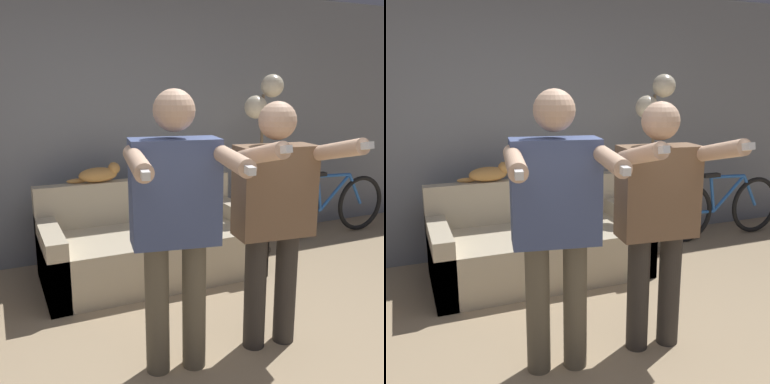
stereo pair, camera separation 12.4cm
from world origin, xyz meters
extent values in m
cube|color=gray|center=(0.00, 2.52, 1.30)|extent=(10.00, 0.05, 2.60)
cube|color=beige|center=(0.17, 1.81, 0.21)|extent=(1.87, 0.91, 0.42)
cube|color=beige|center=(0.17, 2.19, 0.62)|extent=(1.87, 0.14, 0.39)
cube|color=beige|center=(-0.69, 1.81, 0.28)|extent=(0.16, 0.91, 0.56)
cube|color=beige|center=(1.02, 1.81, 0.28)|extent=(0.16, 0.91, 0.56)
cylinder|color=#6B604C|center=(-0.26, 0.48, 0.40)|extent=(0.14, 0.14, 0.79)
cylinder|color=#6B604C|center=(-0.04, 0.44, 0.40)|extent=(0.14, 0.14, 0.79)
cube|color=#475684|center=(-0.15, 0.46, 1.09)|extent=(0.52, 0.31, 0.59)
sphere|color=#D8AD8C|center=(-0.15, 0.46, 1.53)|extent=(0.23, 0.23, 0.23)
cylinder|color=#D8AD8C|center=(-0.42, 0.25, 1.30)|extent=(0.18, 0.51, 0.11)
cube|color=white|center=(-0.47, 0.01, 1.29)|extent=(0.06, 0.13, 0.04)
cylinder|color=#D8AD8C|center=(0.03, 0.17, 1.30)|extent=(0.18, 0.51, 0.11)
cube|color=white|center=(-0.01, -0.08, 1.29)|extent=(0.06, 0.13, 0.04)
cylinder|color=#38332D|center=(0.40, 0.47, 0.38)|extent=(0.14, 0.14, 0.75)
cylinder|color=#38332D|center=(0.62, 0.45, 0.38)|extent=(0.14, 0.14, 0.75)
cube|color=brown|center=(0.51, 0.46, 1.03)|extent=(0.50, 0.27, 0.56)
sphere|color=#D8AD8C|center=(0.51, 0.46, 1.46)|extent=(0.23, 0.23, 0.23)
cylinder|color=#D8AD8C|center=(0.25, 0.24, 1.30)|extent=(0.14, 0.51, 0.20)
cube|color=white|center=(0.23, 0.00, 1.36)|extent=(0.05, 0.13, 0.06)
cylinder|color=#D8AD8C|center=(0.71, 0.19, 1.30)|extent=(0.14, 0.51, 0.20)
cube|color=white|center=(0.69, -0.05, 1.36)|extent=(0.05, 0.13, 0.06)
ellipsoid|color=tan|center=(-0.19, 2.19, 0.88)|extent=(0.35, 0.14, 0.14)
sphere|color=tan|center=(-0.05, 2.19, 0.93)|extent=(0.11, 0.11, 0.11)
ellipsoid|color=tan|center=(-0.38, 2.21, 0.84)|extent=(0.19, 0.04, 0.04)
cone|color=tan|center=(-0.07, 2.17, 0.97)|extent=(0.03, 0.03, 0.03)
cone|color=tan|center=(-0.07, 2.21, 0.97)|extent=(0.03, 0.03, 0.03)
cylinder|color=#756047|center=(1.39, 1.97, 0.01)|extent=(0.27, 0.27, 0.02)
cylinder|color=#756047|center=(1.39, 1.97, 0.79)|extent=(0.03, 0.03, 1.59)
sphere|color=#F4E5C1|center=(1.49, 1.97, 1.67)|extent=(0.22, 0.22, 0.22)
sphere|color=#F4E5C1|center=(1.31, 1.97, 1.47)|extent=(0.22, 0.22, 0.22)
torus|color=black|center=(2.85, 2.07, 0.33)|extent=(0.65, 0.05, 0.65)
torus|color=black|center=(1.91, 2.07, 0.33)|extent=(0.65, 0.05, 0.65)
cylinder|color=blue|center=(2.46, 2.07, 0.50)|extent=(0.42, 0.04, 0.40)
cylinder|color=blue|center=(2.23, 2.07, 0.51)|extent=(0.10, 0.04, 0.40)
cylinder|color=blue|center=(2.43, 2.07, 0.69)|extent=(0.46, 0.04, 0.05)
cylinder|color=blue|center=(2.09, 2.07, 0.32)|extent=(0.36, 0.04, 0.05)
cylinder|color=blue|center=(2.76, 2.07, 0.51)|extent=(0.23, 0.04, 0.38)
cube|color=black|center=(2.20, 2.07, 0.72)|extent=(0.20, 0.07, 0.04)
camera|label=1|loc=(-1.05, -1.77, 1.65)|focal=42.00mm
camera|label=2|loc=(-0.94, -1.82, 1.65)|focal=42.00mm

